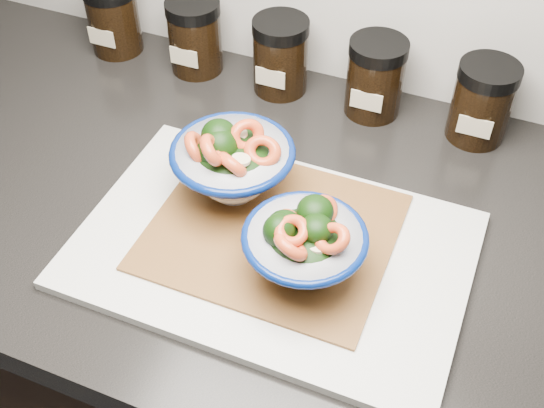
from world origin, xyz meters
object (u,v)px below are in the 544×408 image
at_px(spice_jar_a, 113,17).
at_px(spice_jar_d, 375,77).
at_px(spice_jar_c, 280,56).
at_px(cutting_board, 272,250).
at_px(bowl_left, 231,163).
at_px(spice_jar_e, 482,102).
at_px(spice_jar_b, 195,36).
at_px(bowl_right, 304,245).

height_order(spice_jar_a, spice_jar_d, same).
bearing_deg(spice_jar_d, spice_jar_c, 180.00).
distance_m(cutting_board, spice_jar_d, 0.31).
bearing_deg(bowl_left, spice_jar_e, 43.79).
xyz_separation_m(cutting_board, spice_jar_b, (-0.25, 0.31, 0.05)).
bearing_deg(spice_jar_a, spice_jar_d, 0.00).
bearing_deg(spice_jar_d, spice_jar_b, 180.00).
xyz_separation_m(bowl_left, spice_jar_e, (0.26, 0.25, -0.01)).
height_order(spice_jar_b, spice_jar_c, same).
xyz_separation_m(cutting_board, spice_jar_d, (0.03, 0.31, 0.05)).
bearing_deg(spice_jar_b, bowl_left, -54.62).
bearing_deg(spice_jar_d, bowl_right, -86.97).
distance_m(spice_jar_b, spice_jar_c, 0.14).
xyz_separation_m(spice_jar_d, spice_jar_e, (0.15, 0.00, 0.00)).
bearing_deg(cutting_board, bowl_left, 141.57).
height_order(spice_jar_c, spice_jar_d, same).
distance_m(cutting_board, bowl_left, 0.12).
xyz_separation_m(spice_jar_c, spice_jar_e, (0.29, 0.00, 0.00)).
height_order(spice_jar_b, spice_jar_e, same).
relative_size(cutting_board, spice_jar_c, 3.98).
bearing_deg(spice_jar_b, bowl_right, -47.95).
bearing_deg(spice_jar_a, spice_jar_b, 0.00).
xyz_separation_m(spice_jar_c, spice_jar_d, (0.14, 0.00, 0.00)).
relative_size(cutting_board, bowl_left, 2.97).
height_order(spice_jar_d, spice_jar_e, same).
bearing_deg(spice_jar_a, spice_jar_e, 0.00).
relative_size(spice_jar_b, spice_jar_c, 1.00).
bearing_deg(bowl_left, spice_jar_a, 142.27).
distance_m(spice_jar_a, spice_jar_e, 0.57).
distance_m(bowl_right, spice_jar_c, 0.37).
distance_m(bowl_left, spice_jar_b, 0.30).
distance_m(spice_jar_a, spice_jar_c, 0.28).
bearing_deg(bowl_left, spice_jar_b, 125.38).
bearing_deg(spice_jar_c, bowl_left, -81.83).
bearing_deg(spice_jar_b, spice_jar_c, 0.00).
bearing_deg(spice_jar_c, spice_jar_a, 180.00).
height_order(bowl_left, spice_jar_c, bowl_left).
bearing_deg(spice_jar_d, spice_jar_e, 0.00).
bearing_deg(spice_jar_c, spice_jar_e, 0.00).
bearing_deg(spice_jar_a, bowl_left, -37.73).
bearing_deg(bowl_right, spice_jar_e, 68.50).
relative_size(cutting_board, spice_jar_b, 3.98).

